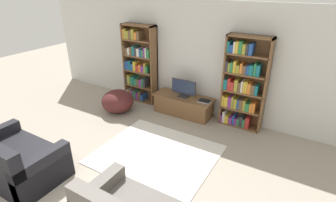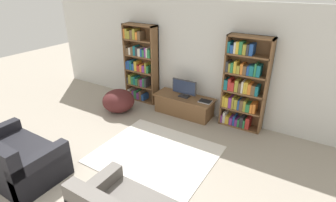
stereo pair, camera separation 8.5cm
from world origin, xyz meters
name	(u,v)px [view 1 (the left image)]	position (x,y,z in m)	size (l,w,h in m)	color
wall_back	(196,59)	(0.00, 4.23, 1.30)	(8.80, 0.06, 2.60)	silver
bookshelf_left	(139,64)	(-1.50, 4.05, 0.99)	(0.90, 0.30, 1.99)	brown
bookshelf_right	(243,85)	(1.19, 4.05, 0.96)	(0.90, 0.30, 1.99)	brown
tv_stand	(183,105)	(-0.11, 3.89, 0.23)	(1.44, 0.55, 0.46)	brown
television	(184,88)	(-0.11, 3.88, 0.68)	(0.61, 0.16, 0.42)	#2D2D33
laptop	(205,101)	(0.43, 3.88, 0.47)	(0.28, 0.21, 0.03)	#B7B7BC
area_rug	(156,154)	(0.22, 2.18, 0.01)	(2.11, 1.83, 0.02)	white
couch_left_sectional	(15,161)	(-1.43, 0.53, 0.30)	(1.52, 0.94, 0.90)	black
beanbag_ottoman	(118,101)	(-1.55, 3.19, 0.27)	(0.78, 0.78, 0.55)	#4C1E1E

